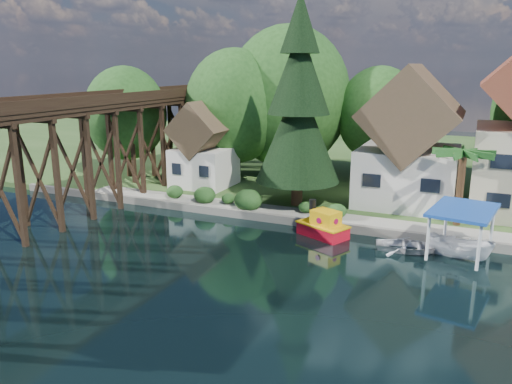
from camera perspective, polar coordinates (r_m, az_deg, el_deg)
ground at (r=29.91m, az=-1.14°, el=-8.13°), size 140.00×140.00×0.00m
bank at (r=61.23m, az=12.42°, el=3.47°), size 140.00×52.00×0.50m
seawall at (r=35.71m, az=10.19°, el=-4.05°), size 60.00×0.40×0.62m
promenade at (r=36.48m, az=13.75°, el=-3.48°), size 50.00×2.60×0.06m
trestle_bridge at (r=41.44m, az=-18.56°, el=5.15°), size 4.12×44.18×9.30m
house_left at (r=41.79m, az=17.15°, el=5.04°), size 7.64×8.64×11.02m
shed at (r=46.23m, az=-5.98°, el=4.78°), size 5.09×5.40×7.85m
bg_trees at (r=47.70m, az=10.90°, el=9.09°), size 49.90×13.30×10.57m
shrubs at (r=39.32m, az=-1.54°, el=-0.71°), size 15.76×2.47×1.70m
conifer at (r=38.90m, az=4.90°, el=9.71°), size 6.61×6.61×16.27m
palm_tree at (r=36.78m, az=22.63°, el=3.89°), size 4.90×4.90×5.68m
tugboat at (r=34.41m, az=7.72°, el=-3.89°), size 3.89×3.13×2.48m
boat_white_a at (r=33.09m, az=17.07°, el=-5.76°), size 4.53×3.60×0.84m
boat_canopy at (r=32.55m, az=22.34°, el=-4.81°), size 4.16×5.41×3.17m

